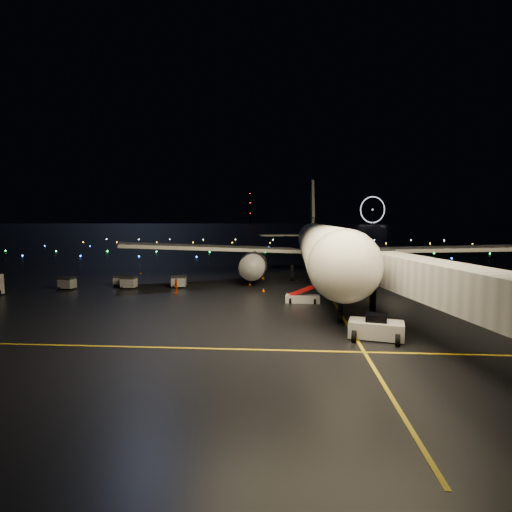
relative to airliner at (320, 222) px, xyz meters
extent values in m
plane|color=black|center=(-11.98, 273.10, -9.22)|extent=(2000.00, 2000.00, 0.00)
cube|color=yellow|center=(0.02, -11.90, -9.21)|extent=(0.25, 80.00, 0.02)
cube|color=yellow|center=(-16.98, -36.90, -9.21)|extent=(60.00, 0.25, 0.02)
cube|color=silver|center=(1.63, -33.36, -8.20)|extent=(4.71, 3.21, 2.04)
imported|color=#E94300|center=(-19.91, -15.24, -8.24)|extent=(0.94, 1.24, 1.96)
cone|color=#FB6104|center=(-8.59, -12.81, -8.99)|extent=(0.51, 0.51, 0.45)
cone|color=#FB6104|center=(-9.29, -1.41, -8.95)|extent=(0.53, 0.53, 0.53)
cone|color=#FB6104|center=(-10.91, -7.89, -8.95)|extent=(0.54, 0.54, 0.54)
cone|color=#FB6104|center=(-31.47, 3.22, -8.98)|extent=(0.42, 0.42, 0.47)
cylinder|color=black|center=(-71.98, 713.10, 22.78)|extent=(1.80, 1.80, 64.00)
cube|color=gray|center=(-20.82, -10.43, -8.36)|extent=(2.18, 1.65, 1.71)
cube|color=gray|center=(-27.62, -11.70, -8.36)|extent=(2.08, 1.50, 1.71)
cube|color=gray|center=(-29.71, -9.81, -8.46)|extent=(2.07, 1.70, 1.52)
cube|color=gray|center=(-35.93, -12.92, -8.36)|extent=(2.21, 1.71, 1.71)
camera|label=1|loc=(-5.89, -65.72, 0.44)|focal=28.00mm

